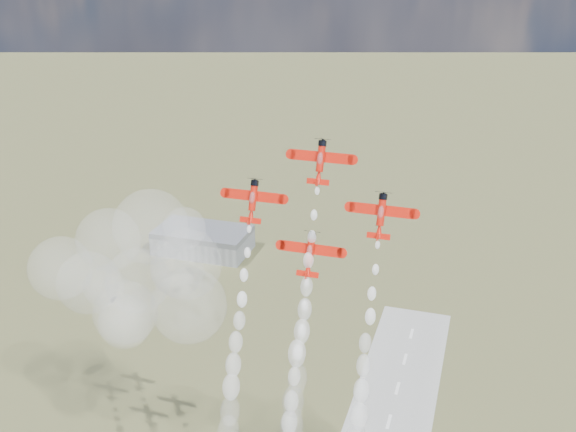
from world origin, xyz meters
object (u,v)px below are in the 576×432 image
at_px(plane_lead, 320,161).
at_px(plane_left, 253,200).
at_px(hangar, 203,240).
at_px(plane_right, 381,215).
at_px(plane_slot, 310,253).

relative_size(plane_lead, plane_left, 1.00).
xyz_separation_m(hangar, plane_lead, (109.44, -173.81, 109.11)).
bearing_deg(plane_right, plane_slot, -165.17).
height_order(hangar, plane_slot, plane_slot).
bearing_deg(hangar, plane_right, -55.20).
distance_m(plane_left, plane_right, 27.81).
bearing_deg(plane_slot, hangar, 121.14).
relative_size(hangar, plane_slot, 3.73).
xyz_separation_m(plane_lead, plane_slot, (0.00, -7.36, -18.02)).
relative_size(hangar, plane_right, 3.73).
bearing_deg(plane_lead, plane_right, -14.83).
bearing_deg(plane_left, plane_slot, -14.83).
height_order(plane_right, plane_slot, plane_right).
bearing_deg(plane_slot, plane_lead, 90.00).
distance_m(plane_right, plane_slot, 16.97).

